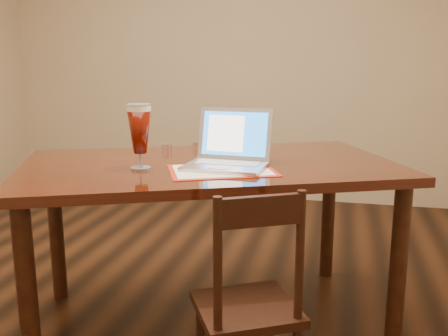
# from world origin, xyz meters

# --- Properties ---
(ground) EXTENTS (5.00, 5.00, 0.00)m
(ground) POSITION_xyz_m (0.00, 0.00, 0.00)
(ground) COLOR black
(ground) RESTS_ON ground
(dining_table) EXTENTS (2.04, 1.64, 1.13)m
(dining_table) POSITION_xyz_m (0.42, 0.07, 0.74)
(dining_table) COLOR #441409
(dining_table) RESTS_ON ground
(dining_chair) EXTENTS (0.50, 0.49, 0.88)m
(dining_chair) POSITION_xyz_m (0.74, -0.51, 0.41)
(dining_chair) COLOR black
(dining_chair) RESTS_ON ground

